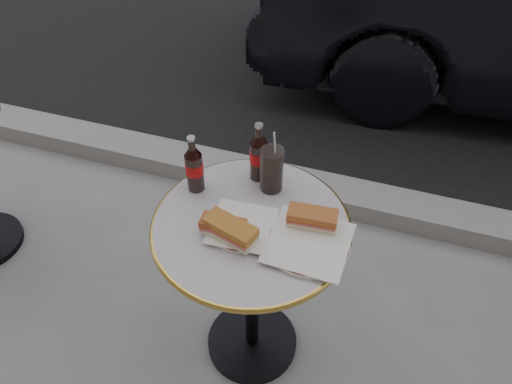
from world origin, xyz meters
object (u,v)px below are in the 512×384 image
(cola_bottle_right, at_px, (259,152))
(plate_left, at_px, (242,227))
(bistro_table, at_px, (252,292))
(cola_bottle_left, at_px, (194,164))
(cola_glass, at_px, (272,170))
(plate_right, at_px, (308,245))

(cola_bottle_right, bearing_deg, plate_left, -84.17)
(bistro_table, distance_m, cola_bottle_left, 0.53)
(bistro_table, distance_m, cola_glass, 0.48)
(plate_left, distance_m, plate_right, 0.21)
(bistro_table, xyz_separation_m, cola_bottle_left, (-0.22, 0.09, 0.47))
(plate_right, height_order, cola_glass, cola_glass)
(bistro_table, xyz_separation_m, plate_right, (0.19, -0.03, 0.37))
(cola_bottle_left, bearing_deg, cola_glass, 18.24)
(cola_bottle_right, height_order, cola_glass, cola_bottle_right)
(plate_right, bearing_deg, bistro_table, 169.93)
(bistro_table, relative_size, plate_right, 2.97)
(plate_right, distance_m, cola_bottle_right, 0.35)
(plate_left, bearing_deg, cola_bottle_left, 148.81)
(cola_glass, bearing_deg, plate_right, -49.24)
(cola_bottle_right, bearing_deg, plate_right, -46.36)
(bistro_table, relative_size, cola_bottle_left, 3.47)
(bistro_table, distance_m, plate_right, 0.42)
(cola_bottle_left, bearing_deg, bistro_table, -23.03)
(bistro_table, bearing_deg, plate_left, -122.02)
(plate_left, distance_m, cola_glass, 0.21)
(cola_bottle_left, relative_size, cola_bottle_right, 0.96)
(plate_right, bearing_deg, cola_glass, 130.76)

